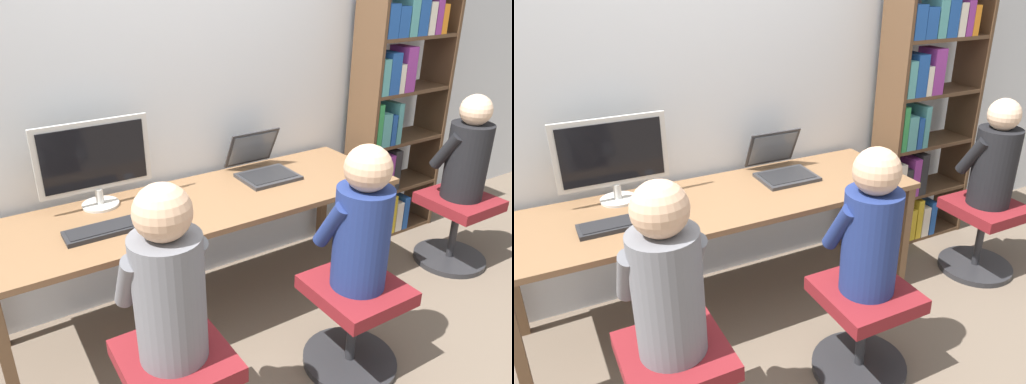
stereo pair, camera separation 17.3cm
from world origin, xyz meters
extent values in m
plane|color=brown|center=(0.00, 0.00, 0.00)|extent=(14.00, 14.00, 0.00)
cube|color=silver|center=(0.00, 0.74, 1.30)|extent=(10.00, 0.05, 2.60)
cube|color=brown|center=(0.00, 0.34, 0.69)|extent=(2.20, 0.67, 0.03)
cube|color=brown|center=(-1.06, 0.04, 0.34)|extent=(0.05, 0.05, 0.68)
cube|color=brown|center=(1.06, 0.04, 0.34)|extent=(0.05, 0.05, 0.68)
cube|color=brown|center=(1.06, 0.63, 0.34)|extent=(0.05, 0.05, 0.68)
cylinder|color=beige|center=(-0.48, 0.56, 0.72)|extent=(0.19, 0.19, 0.01)
cylinder|color=beige|center=(-0.48, 0.56, 0.76)|extent=(0.04, 0.04, 0.08)
cube|color=beige|center=(-0.48, 0.56, 0.98)|extent=(0.57, 0.02, 0.36)
cube|color=black|center=(-0.48, 0.55, 0.98)|extent=(0.51, 0.01, 0.31)
cube|color=#2D2D30|center=(0.45, 0.41, 0.72)|extent=(0.32, 0.25, 0.02)
cube|color=black|center=(0.45, 0.41, 0.73)|extent=(0.28, 0.20, 0.00)
cube|color=#2D2D30|center=(0.45, 0.59, 0.84)|extent=(0.32, 0.12, 0.23)
cube|color=slate|center=(0.45, 0.59, 0.84)|extent=(0.28, 0.10, 0.19)
cube|color=#232326|center=(-0.52, 0.27, 0.72)|extent=(0.42, 0.14, 0.02)
cube|color=black|center=(-0.52, 0.27, 0.73)|extent=(0.39, 0.11, 0.00)
ellipsoid|color=#99999E|center=(-0.24, 0.28, 0.73)|extent=(0.07, 0.09, 0.04)
cube|color=maroon|center=(-0.50, -0.40, 0.44)|extent=(0.41, 0.42, 0.07)
cylinder|color=#262628|center=(0.41, -0.42, 0.02)|extent=(0.47, 0.47, 0.04)
cylinder|color=#262628|center=(0.41, -0.42, 0.22)|extent=(0.05, 0.05, 0.37)
cube|color=maroon|center=(0.41, -0.42, 0.44)|extent=(0.41, 0.42, 0.07)
cylinder|color=slate|center=(-0.50, -0.40, 0.74)|extent=(0.26, 0.26, 0.51)
sphere|color=tan|center=(-0.50, -0.40, 1.08)|extent=(0.21, 0.21, 0.21)
cylinder|color=slate|center=(-0.63, -0.33, 0.81)|extent=(0.07, 0.21, 0.28)
cylinder|color=slate|center=(-0.38, -0.33, 0.81)|extent=(0.07, 0.21, 0.28)
cylinder|color=navy|center=(0.41, -0.42, 0.72)|extent=(0.25, 0.25, 0.49)
sphere|color=tan|center=(0.41, -0.42, 1.06)|extent=(0.21, 0.21, 0.21)
cylinder|color=navy|center=(0.29, -0.35, 0.79)|extent=(0.07, 0.20, 0.27)
cylinder|color=navy|center=(0.53, -0.35, 0.79)|extent=(0.07, 0.20, 0.27)
cube|color=#513823|center=(1.28, 0.53, 0.89)|extent=(0.02, 0.27, 1.79)
cube|color=#513823|center=(1.96, 0.53, 0.89)|extent=(0.02, 0.27, 1.79)
cube|color=#513823|center=(1.62, 0.53, 0.01)|extent=(0.66, 0.26, 0.02)
cube|color=#513823|center=(1.62, 0.53, 0.36)|extent=(0.66, 0.26, 0.02)
cube|color=#513823|center=(1.62, 0.53, 0.72)|extent=(0.66, 0.26, 0.02)
cube|color=#513823|center=(1.62, 0.53, 1.07)|extent=(0.66, 0.26, 0.02)
cube|color=#513823|center=(1.62, 0.53, 1.42)|extent=(0.66, 0.26, 0.02)
cube|color=teal|center=(1.33, 0.51, 0.15)|extent=(0.06, 0.23, 0.25)
cube|color=teal|center=(1.40, 0.48, 0.13)|extent=(0.08, 0.15, 0.20)
cube|color=gold|center=(1.48, 0.50, 0.14)|extent=(0.07, 0.21, 0.24)
cube|color=gold|center=(1.55, 0.48, 0.17)|extent=(0.05, 0.17, 0.30)
cube|color=silver|center=(1.62, 0.51, 0.14)|extent=(0.07, 0.21, 0.23)
cube|color=#1E4C9E|center=(1.68, 0.49, 0.15)|extent=(0.05, 0.18, 0.26)
cube|color=silver|center=(1.34, 0.51, 0.50)|extent=(0.07, 0.21, 0.25)
cube|color=#262628|center=(1.41, 0.49, 0.48)|extent=(0.05, 0.17, 0.21)
cube|color=#8C338C|center=(1.47, 0.50, 0.51)|extent=(0.06, 0.19, 0.27)
cube|color=#262628|center=(1.54, 0.50, 0.52)|extent=(0.06, 0.19, 0.29)
cube|color=#2D8C47|center=(1.32, 0.51, 0.88)|extent=(0.04, 0.22, 0.30)
cube|color=teal|center=(1.38, 0.51, 0.84)|extent=(0.08, 0.21, 0.23)
cube|color=#1E4C9E|center=(1.45, 0.50, 0.83)|extent=(0.04, 0.20, 0.21)
cube|color=teal|center=(1.50, 0.51, 0.87)|extent=(0.04, 0.22, 0.28)
cube|color=teal|center=(1.33, 0.49, 1.20)|extent=(0.06, 0.17, 0.23)
cube|color=#1E4C9E|center=(1.41, 0.48, 1.21)|extent=(0.09, 0.17, 0.26)
cube|color=silver|center=(1.48, 0.49, 1.17)|extent=(0.04, 0.17, 0.19)
cube|color=#8C338C|center=(1.55, 0.49, 1.23)|extent=(0.09, 0.17, 0.29)
cube|color=#1E4C9E|center=(1.34, 0.51, 1.53)|extent=(0.09, 0.22, 0.20)
cube|color=#1E4C9E|center=(1.43, 0.49, 1.53)|extent=(0.09, 0.17, 0.18)
cube|color=teal|center=(1.52, 0.49, 1.54)|extent=(0.07, 0.18, 0.22)
cube|color=#1E4C9E|center=(1.60, 0.50, 1.56)|extent=(0.09, 0.20, 0.26)
cube|color=silver|center=(1.69, 0.49, 1.53)|extent=(0.06, 0.18, 0.20)
cube|color=#8C338C|center=(1.75, 0.52, 1.54)|extent=(0.05, 0.23, 0.21)
cube|color=orange|center=(1.81, 0.49, 1.53)|extent=(0.05, 0.18, 0.18)
cylinder|color=#262628|center=(1.64, -0.04, 0.02)|extent=(0.47, 0.47, 0.04)
cylinder|color=#262628|center=(1.64, -0.04, 0.22)|extent=(0.05, 0.05, 0.37)
cube|color=maroon|center=(1.64, -0.04, 0.44)|extent=(0.41, 0.42, 0.07)
cylinder|color=black|center=(1.64, -0.04, 0.72)|extent=(0.26, 0.26, 0.49)
sphere|color=beige|center=(1.64, -0.04, 1.05)|extent=(0.19, 0.19, 0.19)
cylinder|color=black|center=(1.52, 0.03, 0.79)|extent=(0.07, 0.20, 0.27)
cylinder|color=black|center=(1.76, 0.03, 0.79)|extent=(0.07, 0.20, 0.27)
camera|label=1|loc=(-1.02, -1.83, 1.83)|focal=35.00mm
camera|label=2|loc=(-0.87, -1.92, 1.83)|focal=35.00mm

